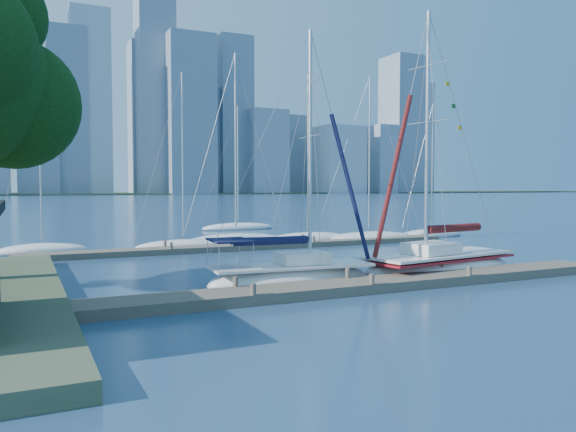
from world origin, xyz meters
name	(u,v)px	position (x,y,z in m)	size (l,w,h in m)	color
ground	(359,291)	(0.00, 0.00, 0.00)	(700.00, 700.00, 0.00)	navy
near_dock	(359,286)	(0.00, 0.00, 0.20)	(26.00, 2.00, 0.40)	#50473B
far_dock	(256,246)	(2.00, 16.00, 0.18)	(30.00, 1.80, 0.36)	#50473B
far_shore	(45,194)	(0.00, 320.00, 0.00)	(800.00, 100.00, 1.50)	#38472D
sailboat_navy	(291,263)	(-1.92, 2.39, 0.93)	(7.69, 3.00, 11.41)	silver
sailboat_maroon	(439,253)	(5.89, 2.05, 0.99)	(8.78, 3.98, 12.96)	silver
bg_boat_0	(42,250)	(-11.20, 19.39, 0.25)	(5.82, 3.52, 11.99)	silver
bg_boat_1	(183,245)	(-2.39, 18.30, 0.23)	(6.57, 1.92, 12.20)	silver
bg_boat_2	(236,241)	(1.68, 19.01, 0.30)	(7.92, 3.03, 14.14)	silver
bg_boat_3	(308,239)	(6.99, 17.92, 0.28)	(7.57, 4.44, 12.80)	silver
bg_boat_4	(369,238)	(11.90, 17.18, 0.26)	(8.33, 5.28, 12.97)	silver
bg_boat_5	(431,234)	(18.95, 18.29, 0.24)	(6.29, 2.16, 11.50)	silver
bg_boat_7	(238,227)	(6.90, 32.62, 0.24)	(7.47, 2.56, 12.35)	silver
skyline	(97,123)	(24.24, 290.39, 37.36)	(504.63, 51.31, 121.14)	gray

